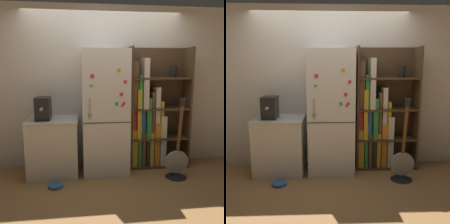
% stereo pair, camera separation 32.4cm
% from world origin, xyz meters
% --- Properties ---
extents(ground_plane, '(16.00, 16.00, 0.00)m').
position_xyz_m(ground_plane, '(0.00, 0.00, 0.00)').
color(ground_plane, '#A87542').
extents(wall_back, '(8.00, 0.05, 2.60)m').
position_xyz_m(wall_back, '(0.00, 0.47, 1.30)').
color(wall_back, silver).
rests_on(wall_back, ground_plane).
extents(refrigerator, '(0.69, 0.63, 1.89)m').
position_xyz_m(refrigerator, '(-0.00, 0.15, 0.95)').
color(refrigerator, white).
rests_on(refrigerator, ground_plane).
extents(bookshelf, '(0.98, 0.38, 1.94)m').
position_xyz_m(bookshelf, '(0.77, 0.29, 0.82)').
color(bookshelf, '#4C3823').
rests_on(bookshelf, ground_plane).
extents(kitchen_counter, '(0.75, 0.66, 0.86)m').
position_xyz_m(kitchen_counter, '(-0.80, 0.13, 0.43)').
color(kitchen_counter, silver).
rests_on(kitchen_counter, ground_plane).
extents(espresso_machine, '(0.21, 0.38, 0.34)m').
position_xyz_m(espresso_machine, '(-0.92, 0.10, 1.03)').
color(espresso_machine, black).
rests_on(espresso_machine, kitchen_counter).
extents(guitar, '(0.36, 0.32, 1.21)m').
position_xyz_m(guitar, '(1.02, -0.25, 0.17)').
color(guitar, black).
rests_on(guitar, ground_plane).
extents(pet_bowl, '(0.21, 0.21, 0.04)m').
position_xyz_m(pet_bowl, '(-0.74, -0.35, 0.02)').
color(pet_bowl, '#3366A5').
rests_on(pet_bowl, ground_plane).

